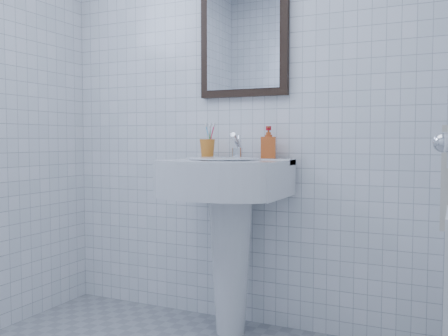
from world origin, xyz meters
The scene contains 7 objects.
wall_back centered at (0.00, 1.20, 1.25)m, with size 2.20×0.02×2.50m, color white.
washbasin centered at (0.02, 0.99, 0.62)m, with size 0.60×0.44×0.92m.
faucet centered at (0.02, 1.10, 0.96)m, with size 0.05×0.12×0.14m.
toothbrush_cup centered at (-0.15, 1.10, 0.96)m, with size 0.08×0.08×0.10m, color orange, non-canonical shape.
soap_dispenser centered at (0.19, 1.12, 0.99)m, with size 0.07×0.08×0.17m, color #BB4312.
wall_mirror centered at (0.02, 1.18, 1.55)m, with size 0.50×0.04×0.62m.
hand_towel centered at (1.04, 0.69, 0.87)m, with size 0.03×0.16×0.38m, color beige.
Camera 1 is at (1.08, -1.32, 1.01)m, focal length 40.00 mm.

